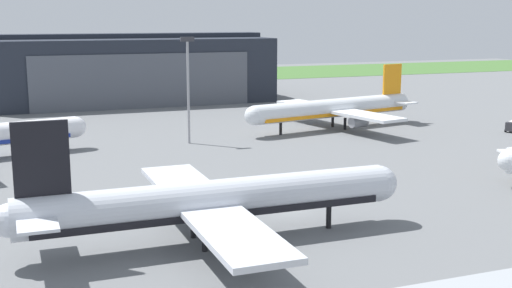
{
  "coord_description": "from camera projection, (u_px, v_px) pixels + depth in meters",
  "views": [
    {
      "loc": [
        -29.73,
        -67.46,
        22.05
      ],
      "look_at": [
        3.49,
        19.49,
        3.98
      ],
      "focal_mm": 45.96,
      "sensor_mm": 36.0,
      "label": 1
    }
  ],
  "objects": [
    {
      "name": "grass_field_strip",
      "position": [
        93.0,
        78.0,
        239.79
      ],
      "size": [
        440.0,
        56.0,
        0.08
      ],
      "primitive_type": "cube",
      "color": "#436D32",
      "rests_on": "ground_plane"
    },
    {
      "name": "maintenance_hangar",
      "position": [
        132.0,
        69.0,
        173.99
      ],
      "size": [
        70.62,
        32.38,
        17.85
      ],
      "color": "#232833",
      "rests_on": "ground_plane"
    },
    {
      "name": "ground_plane",
      "position": [
        288.0,
        209.0,
        76.48
      ],
      "size": [
        440.0,
        440.0,
        0.0
      ],
      "primitive_type": "plane",
      "color": "slate"
    },
    {
      "name": "apron_light_mast",
      "position": [
        188.0,
        82.0,
        114.29
      ],
      "size": [
        2.4,
        0.5,
        18.71
      ],
      "color": "#99999E",
      "rests_on": "ground_plane"
    },
    {
      "name": "airliner_far_right",
      "position": [
        333.0,
        109.0,
        130.62
      ],
      "size": [
        39.93,
        34.13,
        12.37
      ],
      "color": "silver",
      "rests_on": "ground_plane"
    },
    {
      "name": "airliner_near_right",
      "position": [
        213.0,
        201.0,
        64.4
      ],
      "size": [
        41.06,
        34.44,
        13.12
      ],
      "color": "silver",
      "rests_on": "ground_plane"
    }
  ]
}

